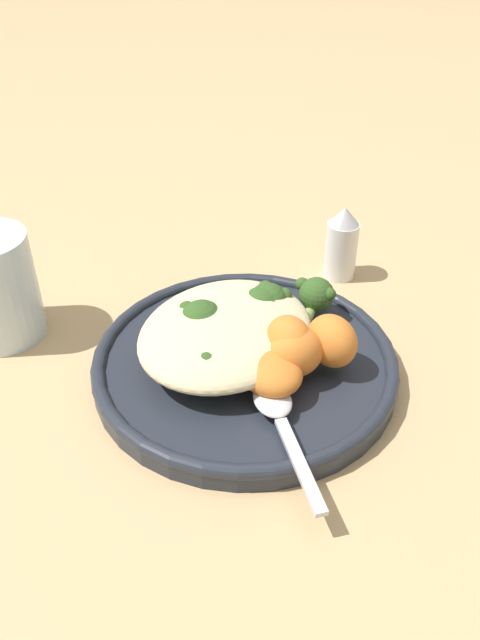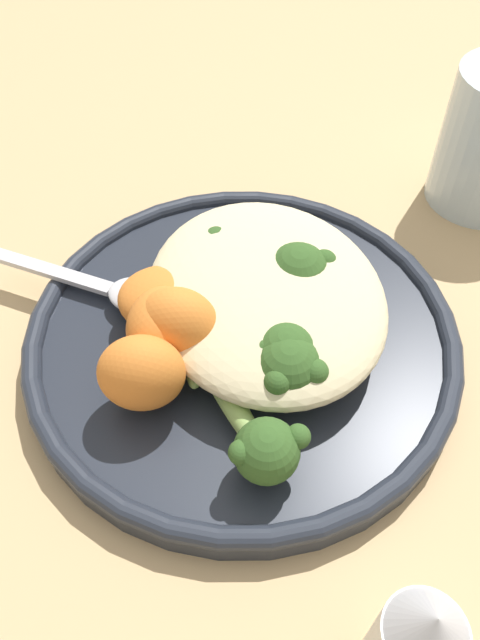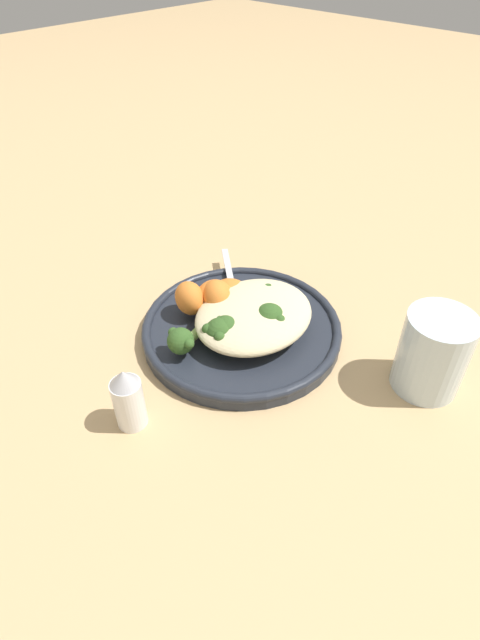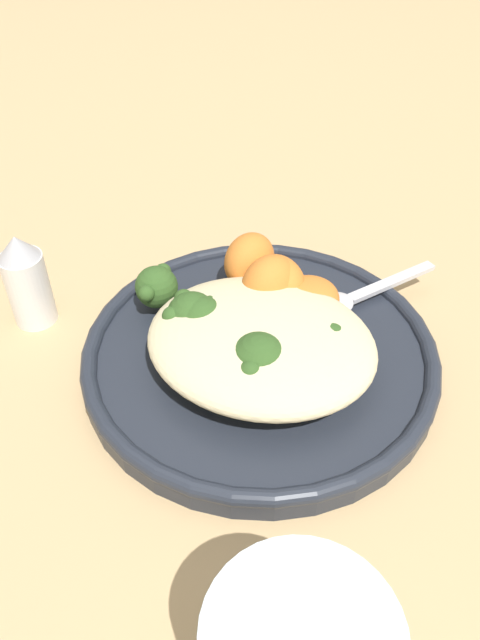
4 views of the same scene
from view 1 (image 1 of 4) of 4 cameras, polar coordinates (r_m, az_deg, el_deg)
name	(u,v)px [view 1 (image 1 of 4)]	position (r m, az deg, el deg)	size (l,w,h in m)	color
ground_plane	(241,375)	(0.53, 0.11, -5.09)	(4.00, 4.00, 0.00)	tan
plate	(241,360)	(0.53, 0.05, -3.65)	(0.26, 0.26, 0.02)	#232833
quinoa_mound	(229,329)	(0.52, -0.99, -0.83)	(0.16, 0.13, 0.04)	beige
broccoli_stalk_0	(311,304)	(0.56, 6.52, 1.45)	(0.10, 0.04, 0.03)	#8EB25B
broccoli_stalk_1	(270,309)	(0.54, 2.77, 1.03)	(0.06, 0.07, 0.04)	#8EB25B
broccoli_stalk_2	(266,315)	(0.54, 2.37, 0.45)	(0.06, 0.08, 0.04)	#8EB25B
broccoli_stalk_3	(235,321)	(0.54, -0.48, -0.06)	(0.03, 0.10, 0.03)	#8EB25B
broccoli_stalk_4	(217,328)	(0.52, -2.14, -0.76)	(0.06, 0.11, 0.04)	#8EB25B
broccoli_stalk_5	(206,333)	(0.52, -3.10, -1.16)	(0.06, 0.11, 0.03)	#8EB25B
broccoli_stalk_6	(240,354)	(0.50, 0.03, -3.10)	(0.08, 0.06, 0.03)	#8EB25B
broccoli_stalk_7	(232,361)	(0.49, -0.71, -3.75)	(0.11, 0.07, 0.03)	#8EB25B
sweet_potato_chunk_0	(289,343)	(0.50, 4.53, -2.15)	(0.05, 0.04, 0.05)	orange
sweet_potato_chunk_1	(268,369)	(0.48, 2.61, -4.48)	(0.06, 0.05, 0.03)	orange
sweet_potato_chunk_2	(332,341)	(0.50, 8.38, -1.90)	(0.05, 0.04, 0.04)	orange
sweet_potato_chunk_3	(296,352)	(0.49, 5.10, -2.98)	(0.05, 0.04, 0.04)	orange
spoon	(278,413)	(0.46, 3.51, -8.50)	(0.09, 0.11, 0.01)	silver
salt_shaker	(342,243)	(0.65, 9.28, 6.95)	(0.03, 0.03, 0.08)	white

